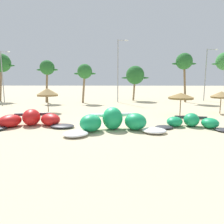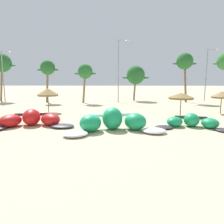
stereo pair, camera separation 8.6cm
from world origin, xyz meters
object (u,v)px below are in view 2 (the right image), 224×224
(kite_center, at_px, (192,122))
(beach_umbrella_middle, at_px, (181,96))
(palm_left, at_px, (48,68))
(palm_center_right, at_px, (185,62))
(lamppost_east_center, at_px, (207,72))
(beach_umbrella_near_palms, at_px, (222,95))
(palm_leftmost, at_px, (2,63))
(beach_umbrella_near_van, at_px, (48,92))
(palm_center_left, at_px, (136,75))
(lamppost_west_center, at_px, (119,68))
(lamppost_west, at_px, (4,74))
(kite_left, at_px, (31,120))
(palm_left_of_gap, at_px, (85,72))
(kite_left_of_center, at_px, (113,122))

(kite_center, height_order, beach_umbrella_middle, beach_umbrella_middle)
(palm_left, distance_m, palm_center_right, 24.32)
(beach_umbrella_middle, relative_size, lamppost_east_center, 0.29)
(kite_center, height_order, beach_umbrella_near_palms, beach_umbrella_near_palms)
(beach_umbrella_near_palms, xyz_separation_m, palm_leftmost, (-34.34, 14.51, 4.85))
(palm_left, bearing_deg, beach_umbrella_near_van, -71.85)
(palm_center_left, xyz_separation_m, lamppost_west_center, (-3.27, -3.45, 1.15))
(palm_center_left, height_order, lamppost_west, lamppost_west)
(palm_center_right, relative_size, lamppost_west_center, 0.79)
(beach_umbrella_middle, xyz_separation_m, lamppost_west_center, (-6.89, 13.93, 3.83))
(beach_umbrella_near_palms, xyz_separation_m, palm_left, (-24.78, 12.02, 3.76))
(palm_center_left, xyz_separation_m, lamppost_east_center, (13.57, -0.38, 0.59))
(kite_left, bearing_deg, kite_center, -0.46)
(beach_umbrella_near_palms, relative_size, lamppost_west, 0.29)
(kite_center, xyz_separation_m, beach_umbrella_near_palms, (6.02, 7.36, 1.82))
(palm_left_of_gap, bearing_deg, lamppost_west_center, 10.73)
(kite_left_of_center, relative_size, palm_left, 1.08)
(kite_center, bearing_deg, palm_left_of_gap, 122.68)
(kite_left, relative_size, palm_leftmost, 0.86)
(lamppost_west, bearing_deg, lamppost_west_center, -1.57)
(lamppost_east_center, bearing_deg, kite_center, -115.14)
(palm_left, bearing_deg, beach_umbrella_near_palms, -25.89)
(beach_umbrella_near_palms, bearing_deg, palm_center_left, 119.10)
(beach_umbrella_near_van, xyz_separation_m, lamppost_west_center, (8.87, 11.99, 3.53))
(beach_umbrella_middle, distance_m, palm_left_of_gap, 18.36)
(kite_left_of_center, bearing_deg, palm_center_left, 81.09)
(kite_left, xyz_separation_m, kite_left_of_center, (7.25, -1.41, 0.15))
(beach_umbrella_near_palms, distance_m, palm_center_right, 13.70)
(kite_left_of_center, distance_m, beach_umbrella_near_van, 12.46)
(palm_center_right, height_order, lamppost_west, lamppost_west)
(palm_left, xyz_separation_m, lamppost_west, (-8.55, 1.01, -0.88))
(kite_left_of_center, bearing_deg, lamppost_west, 133.56)
(beach_umbrella_middle, relative_size, palm_left_of_gap, 0.42)
(lamppost_west, bearing_deg, palm_left_of_gap, -6.32)
(lamppost_east_center, bearing_deg, lamppost_west_center, -169.68)
(beach_umbrella_middle, height_order, palm_left_of_gap, palm_left_of_gap)
(beach_umbrella_near_van, distance_m, lamppost_east_center, 29.94)
(palm_center_right, distance_m, lamppost_west, 32.90)
(beach_umbrella_near_palms, bearing_deg, kite_left, -160.04)
(kite_left, xyz_separation_m, palm_left, (-4.83, 19.27, 5.48))
(beach_umbrella_middle, relative_size, lamppost_west_center, 0.26)
(palm_center_right, bearing_deg, kite_left_of_center, -119.63)
(kite_left_of_center, relative_size, palm_center_right, 0.92)
(beach_umbrella_middle, bearing_deg, palm_left, 145.36)
(kite_left_of_center, relative_size, lamppost_east_center, 0.82)
(palm_center_left, bearing_deg, palm_leftmost, -176.88)
(palm_left, xyz_separation_m, palm_left_of_gap, (6.77, -0.69, -0.67))
(lamppost_west_center, bearing_deg, palm_center_left, 46.52)
(kite_center, height_order, palm_leftmost, palm_leftmost)
(kite_center, height_order, palm_center_right, palm_center_right)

